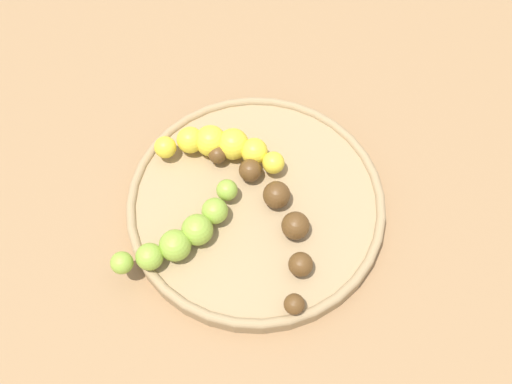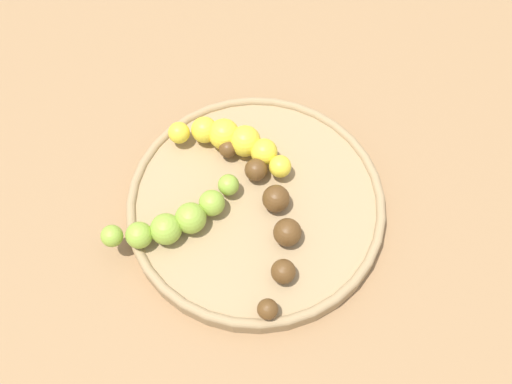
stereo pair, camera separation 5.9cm
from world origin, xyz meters
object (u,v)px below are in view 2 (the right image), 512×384
banana_yellow (233,141)px  banana_green (176,220)px  banana_overripe (271,218)px  fruit_bowl (256,204)px

banana_yellow → banana_green: bearing=171.2°
banana_overripe → banana_yellow: (-0.10, 0.02, 0.00)m
fruit_bowl → banana_overripe: (0.03, -0.00, 0.02)m
fruit_bowl → banana_green: size_ratio=1.84×
banana_overripe → banana_green: banana_green is taller
banana_yellow → banana_overripe: bearing=-134.7°
banana_overripe → banana_yellow: 0.10m
banana_overripe → banana_yellow: bearing=100.8°
banana_green → banana_yellow: bearing=122.8°
banana_overripe → banana_green: bearing=168.8°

